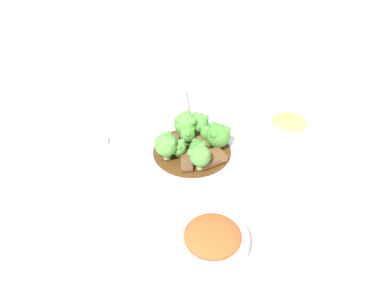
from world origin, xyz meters
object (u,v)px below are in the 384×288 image
at_px(broccoli_floret_1, 178,147).
at_px(serving_spoon, 189,124).
at_px(broccoli_floret_6, 198,148).
at_px(broccoli_floret_4, 187,135).
at_px(sauce_dish, 93,142).
at_px(beef_strip_0, 187,160).
at_px(side_bowl_appetizer, 288,127).
at_px(broccoli_floret_2, 186,123).
at_px(broccoli_floret_8, 200,155).
at_px(beef_strip_1, 170,143).
at_px(broccoli_floret_5, 166,144).
at_px(beef_strip_3, 211,158).
at_px(main_plate, 192,153).
at_px(broccoli_floret_3, 218,135).
at_px(side_bowl_kimchi, 212,241).
at_px(broccoli_floret_7, 208,133).
at_px(broccoli_floret_0, 199,122).
at_px(beef_strip_2, 201,145).

height_order(broccoli_floret_1, serving_spoon, broccoli_floret_1).
bearing_deg(broccoli_floret_6, broccoli_floret_4, 116.27).
relative_size(broccoli_floret_6, sauce_dish, 0.61).
height_order(beef_strip_0, side_bowl_appetizer, side_bowl_appetizer).
bearing_deg(broccoli_floret_2, broccoli_floret_8, -73.17).
xyz_separation_m(broccoli_floret_1, broccoli_floret_2, (0.01, 0.07, 0.01)).
bearing_deg(beef_strip_1, broccoli_floret_5, -95.12).
bearing_deg(beef_strip_3, side_bowl_appetizer, 32.65).
height_order(main_plate, broccoli_floret_3, broccoli_floret_3).
relative_size(main_plate, side_bowl_kimchi, 2.29).
distance_m(beef_strip_1, broccoli_floret_7, 0.08).
relative_size(broccoli_floret_7, broccoli_floret_8, 0.72).
distance_m(broccoli_floret_0, broccoli_floret_2, 0.03).
relative_size(beef_strip_2, broccoli_floret_5, 0.90).
relative_size(broccoli_floret_0, broccoli_floret_3, 0.98).
bearing_deg(broccoli_floret_3, broccoli_floret_5, -158.59).
distance_m(broccoli_floret_8, side_bowl_appetizer, 0.25).
distance_m(broccoli_floret_2, side_bowl_appetizer, 0.24).
bearing_deg(side_bowl_kimchi, beef_strip_1, 108.61).
relative_size(beef_strip_2, side_bowl_appetizer, 0.52).
bearing_deg(broccoli_floret_4, broccoli_floret_7, 11.50).
height_order(serving_spoon, sauce_dish, serving_spoon).
bearing_deg(beef_strip_1, main_plate, -12.62).
height_order(broccoli_floret_0, broccoli_floret_2, broccoli_floret_2).
distance_m(beef_strip_3, broccoli_floret_6, 0.03).
height_order(beef_strip_1, broccoli_floret_4, broccoli_floret_4).
bearing_deg(broccoli_floret_3, broccoli_floret_0, 134.70).
xyz_separation_m(side_bowl_kimchi, sauce_dish, (-0.26, 0.28, -0.02)).
bearing_deg(broccoli_floret_1, broccoli_floret_5, -161.31).
height_order(broccoli_floret_0, broccoli_floret_5, broccoli_floret_5).
relative_size(broccoli_floret_4, broccoli_floret_6, 0.95).
height_order(main_plate, broccoli_floret_7, broccoli_floret_7).
relative_size(broccoli_floret_0, broccoli_floret_5, 0.90).
height_order(beef_strip_0, broccoli_floret_0, broccoli_floret_0).
distance_m(broccoli_floret_2, broccoli_floret_7, 0.05).
distance_m(broccoli_floret_6, broccoli_floret_8, 0.03).
bearing_deg(serving_spoon, broccoli_floret_5, -111.34).
bearing_deg(broccoli_floret_4, main_plate, -64.48).
xyz_separation_m(broccoli_floret_3, broccoli_floret_5, (-0.11, -0.04, 0.01)).
distance_m(beef_strip_1, broccoli_floret_3, 0.10).
bearing_deg(broccoli_floret_0, sauce_dish, -175.66).
relative_size(broccoli_floret_5, side_bowl_appetizer, 0.57).
xyz_separation_m(broccoli_floret_8, sauce_dish, (-0.24, 0.10, -0.05)).
relative_size(broccoli_floret_2, broccoli_floret_7, 1.53).
relative_size(main_plate, broccoli_floret_5, 4.62).
bearing_deg(sauce_dish, broccoli_floret_1, -16.22).
bearing_deg(side_bowl_appetizer, broccoli_floret_4, -165.36).
xyz_separation_m(beef_strip_0, broccoli_floret_0, (0.02, 0.10, 0.03)).
bearing_deg(broccoli_floret_1, broccoli_floret_8, -40.65).
bearing_deg(broccoli_floret_3, broccoli_floret_6, -137.16).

